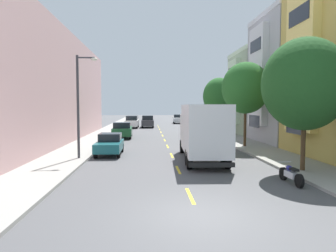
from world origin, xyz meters
The scene contains 19 objects.
ground_plane centered at (0.00, 30.00, 0.00)m, with size 160.00×160.00×0.00m, color #4C4C4F.
sidewalk_left centered at (-7.10, 28.00, 0.07)m, with size 3.20×120.00×0.14m, color #99968E.
sidewalk_right centered at (7.10, 28.00, 0.07)m, with size 3.20×120.00×0.14m, color #99968E.
lane_centerline_dashes centered at (0.00, 24.50, 0.00)m, with size 0.14×47.20×0.01m.
townhouse_third_dove_grey centered at (15.31, 18.70, 5.76)m, with size 14.03×8.11×11.93m.
townhouse_fourth_sage centered at (15.03, 27.01, 4.77)m, with size 13.48×8.11×9.96m.
apartment_block_opposite centered at (-13.70, 20.00, 5.14)m, with size 10.00×36.00×10.27m, color #CC9E9E.
street_tree_nearest centered at (6.40, 5.87, 4.59)m, with size 4.34×4.34×6.83m.
street_tree_second centered at (6.40, 15.83, 4.96)m, with size 3.91×3.91×6.96m.
street_tree_third centered at (6.40, 25.79, 4.57)m, with size 3.63×3.63×6.55m.
street_lamp centered at (-5.94, 10.49, 3.95)m, with size 1.35×0.28×6.54m.
delivery_box_truck centered at (1.79, 9.73, 2.00)m, with size 2.68×8.17×3.56m.
parked_suv_white centered at (-4.27, 40.25, 0.99)m, with size 2.05×4.84×1.93m.
parked_pickup_forest centered at (-4.48, 24.62, 0.83)m, with size 2.15×5.36×1.73m.
parked_sedan_champagne centered at (-4.47, 50.97, 0.75)m, with size 1.83×4.51×1.43m.
parked_pickup_silver centered at (4.32, 53.14, 0.83)m, with size 2.15×5.35×1.73m.
parked_hatchback_teal centered at (-4.40, 12.66, 0.76)m, with size 1.75×4.00×1.50m.
moving_charcoal_sedan centered at (-1.80, 41.29, 0.99)m, with size 1.95×4.80×1.93m.
parked_motorcycle centered at (4.75, 3.63, 0.41)m, with size 0.62×2.05×0.90m.
Camera 1 is at (-1.58, -9.96, 3.48)m, focal length 33.78 mm.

